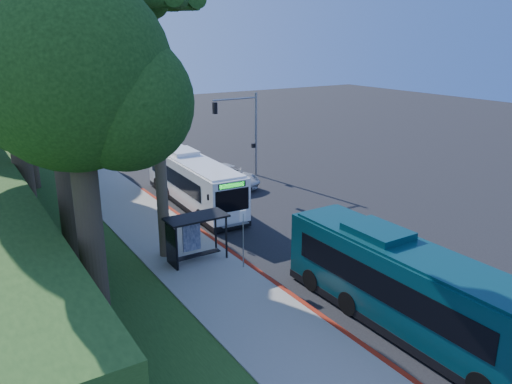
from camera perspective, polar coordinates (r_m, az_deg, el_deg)
ground at (r=32.37m, az=2.23°, el=-3.22°), size 140.00×140.00×0.00m
sidewalk at (r=29.13m, az=-9.77°, el=-5.75°), size 4.50×70.00×0.12m
red_curb at (r=26.75m, az=-1.81°, el=-7.64°), size 0.25×30.00×0.13m
grass_verge at (r=32.29m, az=-22.66°, el=-4.61°), size 8.00×70.00×0.06m
bus_shelter at (r=26.04m, az=-7.42°, el=-4.33°), size 3.20×1.51×2.55m
stop_sign_pole at (r=24.97m, az=-1.48°, el=-4.47°), size 0.35×0.06×3.17m
traffic_signal_pole at (r=41.36m, az=-1.22°, el=7.68°), size 4.10×0.30×7.00m
palm_tree at (r=25.14m, az=-11.86°, el=19.32°), size 4.20×4.20×14.40m
tree_0 at (r=25.39m, az=-22.17°, el=15.77°), size 8.40×8.00×15.70m
tree_1 at (r=33.18m, az=-26.96°, el=17.94°), size 10.50×10.00×18.26m
tree_2 at (r=41.28m, az=-25.69°, el=14.48°), size 8.82×8.40×15.12m
tree_4 at (r=57.25m, az=-27.24°, el=13.86°), size 8.40×8.00×14.14m
tree_5 at (r=65.33m, az=-27.02°, el=13.42°), size 7.35×7.00×12.86m
tree_6 at (r=19.49m, az=-19.75°, el=11.49°), size 7.56×7.20×13.74m
white_bus at (r=35.23m, az=-7.22°, el=1.36°), size 3.10×12.09×3.57m
teal_bus at (r=20.99m, az=17.28°, el=-10.48°), size 2.78×12.65×3.77m
pickup at (r=39.58m, az=-3.29°, el=1.85°), size 3.81×6.26×1.62m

